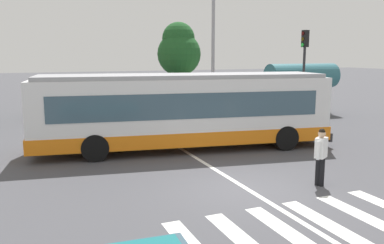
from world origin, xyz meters
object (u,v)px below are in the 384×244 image
Objects in this scene: traffic_light_far_corner at (304,62)px; background_tree_right at (179,50)px; pedestrian_crossing_street at (321,154)px; city_transit_bus at (184,111)px; twin_arm_street_lamp at (213,20)px; parked_car_champagne at (207,97)px; parked_car_teal at (174,99)px; parked_car_red at (133,101)px; parked_car_white at (51,105)px; parked_car_charcoal at (93,102)px; bus_stop_shelter at (302,77)px.

background_tree_right is at bearing 106.24° from traffic_light_far_corner.
traffic_light_far_corner is at bearing 55.32° from pedestrian_crossing_street.
city_transit_bus is 1.28× the size of twin_arm_street_lamp.
parked_car_champagne is 4.38m from background_tree_right.
traffic_light_far_corner reaches higher than city_transit_bus.
city_transit_bus reaches higher than parked_car_teal.
parked_car_white is at bearing -176.65° from parked_car_red.
parked_car_white is 10.62m from background_tree_right.
city_transit_bus reaches higher than parked_car_charcoal.
parked_car_red and parked_car_champagne have the same top height.
background_tree_right is at bearing 123.29° from bus_stop_shelter.
parked_car_white is 0.96× the size of bus_stop_shelter.
parked_car_charcoal is 1.00× the size of parked_car_teal.
parked_car_champagne is at bearing 9.15° from parked_car_teal.
parked_car_red is (2.63, -0.11, 0.00)m from parked_car_charcoal.
parked_car_red and parked_car_teal have the same top height.
background_tree_right is at bearing 62.90° from parked_car_teal.
parked_car_red is at bearing 179.53° from parked_car_teal.
background_tree_right is at bearing 81.45° from pedestrian_crossing_street.
pedestrian_crossing_street is 0.18× the size of twin_arm_street_lamp.
parked_car_charcoal is at bearing -158.34° from background_tree_right.
parked_car_red is 0.89× the size of traffic_light_far_corner.
bus_stop_shelter reaches higher than parked_car_white.
traffic_light_far_corner is (1.91, -8.43, 2.64)m from parked_car_champagne.
traffic_light_far_corner reaches higher than parked_car_teal.
parked_car_red is 11.03m from bus_stop_shelter.
city_transit_bus is 11.86m from bus_stop_shelter.
parked_car_charcoal is 1.01× the size of parked_car_red.
bus_stop_shelter is at bearing -28.20° from parked_car_red.
traffic_light_far_corner is at bearing -38.70° from parked_car_charcoal.
pedestrian_crossing_street reaches higher than parked_car_charcoal.
pedestrian_crossing_street is 20.24m from background_tree_right.
pedestrian_crossing_street is 0.38× the size of parked_car_champagne.
city_transit_bus is 11.58m from parked_car_teal.
parked_car_champagne is (6.27, 11.44, -0.82)m from city_transit_bus.
parked_car_charcoal and parked_car_teal have the same top height.
parked_car_charcoal and parked_car_champagne have the same top height.
traffic_light_far_corner reaches higher than parked_car_red.
parked_car_teal is 2.78m from parked_car_champagne.
parked_car_teal is 0.73× the size of background_tree_right.
parked_car_white is at bearing 112.96° from city_transit_bus.
parked_car_teal is at bearing 120.21° from traffic_light_far_corner.
twin_arm_street_lamp reaches higher than bus_stop_shelter.
city_transit_bus is 2.69× the size of parked_car_champagne.
city_transit_bus is 6.25m from pedestrian_crossing_street.
parked_car_red is 0.99× the size of parked_car_teal.
parked_car_white and parked_car_charcoal have the same top height.
pedestrian_crossing_street is 0.38× the size of parked_car_red.
parked_car_red is 5.61m from parked_car_champagne.
parked_car_champagne is 6.80m from twin_arm_street_lamp.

